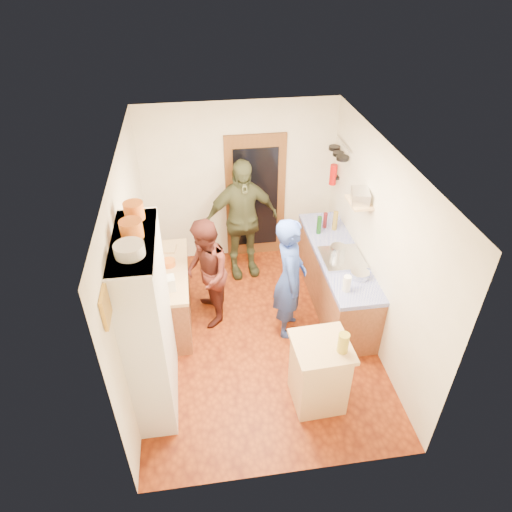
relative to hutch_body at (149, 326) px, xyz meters
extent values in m
cube|color=#8E350D|center=(1.30, 0.80, -1.11)|extent=(3.00, 4.00, 0.02)
cube|color=silver|center=(1.30, 0.80, 1.51)|extent=(3.00, 4.00, 0.02)
cube|color=silver|center=(1.30, 2.81, 0.20)|extent=(3.00, 0.02, 2.60)
cube|color=silver|center=(1.30, -1.21, 0.20)|extent=(3.00, 0.02, 2.60)
cube|color=silver|center=(-0.21, 0.80, 0.20)|extent=(0.02, 4.00, 2.60)
cube|color=silver|center=(2.81, 0.80, 0.20)|extent=(0.02, 4.00, 2.60)
cube|color=brown|center=(1.55, 2.77, -0.05)|extent=(0.95, 0.06, 2.10)
cube|color=black|center=(1.55, 2.74, -0.05)|extent=(0.70, 0.02, 1.70)
cube|color=silver|center=(0.00, 0.00, 0.00)|extent=(0.40, 1.20, 2.20)
cube|color=silver|center=(0.00, 0.00, 1.08)|extent=(0.40, 1.14, 0.04)
cylinder|color=white|center=(0.00, -0.25, 1.16)|extent=(0.27, 0.27, 0.11)
cylinder|color=orange|center=(0.00, 0.05, 1.18)|extent=(0.21, 0.21, 0.17)
cylinder|color=orange|center=(0.00, 0.38, 1.19)|extent=(0.20, 0.20, 0.18)
cube|color=#955531|center=(0.10, 1.25, -0.68)|extent=(0.60, 1.40, 0.85)
cube|color=tan|center=(0.10, 1.25, -0.23)|extent=(0.64, 1.44, 0.05)
cube|color=white|center=(0.15, 0.84, -0.11)|extent=(0.25, 0.18, 0.18)
cylinder|color=white|center=(0.05, 1.08, -0.11)|extent=(0.19, 0.19, 0.18)
cylinder|color=orange|center=(0.18, 1.34, -0.16)|extent=(0.21, 0.21, 0.08)
cube|color=tan|center=(0.12, 1.73, -0.19)|extent=(0.33, 0.27, 0.02)
cube|color=#955531|center=(2.50, 1.30, -0.68)|extent=(0.60, 2.20, 0.84)
cube|color=#1921A5|center=(2.50, 1.30, -0.23)|extent=(0.62, 2.22, 0.06)
cube|color=silver|center=(2.50, 1.14, -0.18)|extent=(0.55, 0.58, 0.04)
cylinder|color=silver|center=(2.45, 1.21, -0.09)|extent=(0.21, 0.21, 0.13)
cylinder|color=#143F14|center=(2.35, 1.83, -0.06)|extent=(0.08, 0.08, 0.28)
cylinder|color=#591419|center=(2.48, 1.97, -0.08)|extent=(0.08, 0.08, 0.25)
cylinder|color=olive|center=(2.61, 1.90, -0.05)|extent=(0.08, 0.08, 0.30)
cylinder|color=white|center=(2.35, 0.50, -0.09)|extent=(0.10, 0.10, 0.22)
cylinder|color=silver|center=(2.60, 0.72, -0.15)|extent=(0.29, 0.29, 0.09)
cube|color=tan|center=(1.82, -0.36, -0.67)|extent=(0.57, 0.57, 0.86)
cube|color=tan|center=(1.82, -0.36, -0.22)|extent=(0.65, 0.65, 0.05)
cube|color=white|center=(1.77, -0.31, -0.21)|extent=(0.36, 0.30, 0.02)
cylinder|color=#AD9E2D|center=(2.00, -0.47, -0.07)|extent=(0.12, 0.12, 0.24)
cylinder|color=silver|center=(2.76, 2.33, 0.95)|extent=(0.02, 0.65, 0.02)
cylinder|color=black|center=(2.70, 2.15, 0.82)|extent=(0.18, 0.18, 0.05)
cylinder|color=black|center=(2.70, 2.35, 0.80)|extent=(0.16, 0.16, 0.05)
cylinder|color=black|center=(2.70, 2.55, 0.81)|extent=(0.17, 0.17, 0.05)
cube|color=tan|center=(2.67, 1.25, 0.60)|extent=(0.26, 0.42, 0.03)
cube|color=silver|center=(2.67, 1.25, 0.69)|extent=(0.28, 0.34, 0.15)
cube|color=black|center=(2.77, 2.50, 0.35)|extent=(0.06, 0.10, 0.04)
cylinder|color=red|center=(2.71, 2.50, 0.40)|extent=(0.11, 0.11, 0.32)
cube|color=gold|center=(-0.18, -0.75, 0.95)|extent=(0.03, 0.25, 0.30)
imported|color=#284098|center=(1.75, 0.83, -0.23)|extent=(0.53, 0.70, 1.75)
imported|color=#431915|center=(0.68, 1.26, -0.31)|extent=(0.66, 0.82, 1.59)
imported|color=#373922|center=(1.28, 2.25, -0.13)|extent=(1.20, 0.65, 1.94)
camera|label=1|loc=(0.62, -3.65, 3.41)|focal=32.00mm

